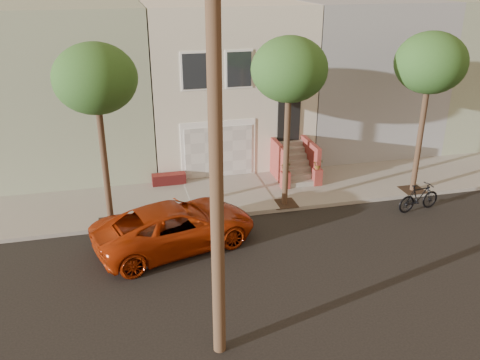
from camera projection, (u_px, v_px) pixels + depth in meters
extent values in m
plane|color=black|center=(293.00, 264.00, 15.84)|extent=(90.00, 90.00, 0.00)
cube|color=gray|center=(250.00, 193.00, 20.60)|extent=(40.00, 3.70, 0.15)
cube|color=beige|center=(220.00, 77.00, 24.43)|extent=(7.00, 8.00, 7.00)
cube|color=gray|center=(73.00, 84.00, 22.95)|extent=(6.50, 8.00, 7.00)
cube|color=gray|center=(350.00, 70.00, 25.91)|extent=(6.50, 8.00, 7.00)
cube|color=gray|center=(461.00, 65.00, 27.33)|extent=(6.50, 8.00, 7.00)
cube|color=white|center=(218.00, 149.00, 21.55)|extent=(3.20, 0.12, 2.50)
cube|color=silver|center=(219.00, 152.00, 21.54)|extent=(2.90, 0.06, 2.20)
cube|color=gray|center=(228.00, 193.00, 20.37)|extent=(3.20, 3.70, 0.02)
cube|color=maroon|center=(169.00, 179.00, 21.19)|extent=(1.40, 0.45, 0.44)
cube|color=black|center=(289.00, 118.00, 21.73)|extent=(1.00, 0.06, 2.00)
cube|color=#3F4751|center=(195.00, 71.00, 20.00)|extent=(1.00, 0.06, 1.40)
cube|color=white|center=(195.00, 71.00, 20.02)|extent=(1.15, 0.05, 1.55)
cube|color=#3F4751|center=(239.00, 69.00, 20.39)|extent=(1.00, 0.06, 1.40)
cube|color=white|center=(239.00, 69.00, 20.41)|extent=(1.15, 0.05, 1.55)
cube|color=#3F4751|center=(282.00, 67.00, 20.79)|extent=(1.00, 0.06, 1.40)
cube|color=white|center=(282.00, 67.00, 20.80)|extent=(1.15, 0.05, 1.55)
cube|color=gray|center=(301.00, 184.00, 21.03)|extent=(1.20, 0.28, 0.20)
cube|color=gray|center=(299.00, 177.00, 21.21)|extent=(1.20, 0.28, 0.20)
cube|color=gray|center=(297.00, 170.00, 21.38)|extent=(1.20, 0.28, 0.20)
cube|color=gray|center=(295.00, 163.00, 21.55)|extent=(1.20, 0.28, 0.20)
cube|color=gray|center=(293.00, 156.00, 21.72)|extent=(1.20, 0.28, 0.20)
cube|color=gray|center=(291.00, 150.00, 21.89)|extent=(1.20, 0.28, 0.20)
cube|color=gray|center=(289.00, 143.00, 22.07)|extent=(1.20, 0.28, 0.20)
cube|color=maroon|center=(279.00, 162.00, 21.36)|extent=(0.18, 1.96, 1.60)
cube|color=maroon|center=(310.00, 159.00, 21.66)|extent=(0.18, 1.96, 1.60)
cube|color=maroon|center=(285.00, 180.00, 20.75)|extent=(0.35, 0.35, 0.70)
imported|color=#264E1C|center=(286.00, 167.00, 20.52)|extent=(0.40, 0.35, 0.45)
cube|color=maroon|center=(317.00, 177.00, 21.05)|extent=(0.35, 0.35, 0.70)
imported|color=#264E1C|center=(318.00, 164.00, 20.83)|extent=(0.41, 0.35, 0.45)
cube|color=#2D2116|center=(111.00, 222.00, 18.07)|extent=(0.90, 0.90, 0.02)
cylinder|color=#3C271B|center=(105.00, 168.00, 17.25)|extent=(0.22, 0.22, 4.20)
ellipsoid|color=#264E1C|center=(95.00, 79.00, 16.06)|extent=(2.70, 2.57, 2.29)
cube|color=#2D2116|center=(284.00, 204.00, 19.49)|extent=(0.90, 0.90, 0.02)
cylinder|color=#3C271B|center=(286.00, 152.00, 18.67)|extent=(0.22, 0.22, 4.20)
ellipsoid|color=#264E1C|center=(289.00, 69.00, 17.47)|extent=(2.70, 2.57, 2.29)
cube|color=#2D2116|center=(412.00, 190.00, 20.68)|extent=(0.90, 0.90, 0.02)
cylinder|color=#3C271B|center=(419.00, 141.00, 19.86)|extent=(0.22, 0.22, 4.20)
ellipsoid|color=#264E1C|center=(431.00, 63.00, 18.67)|extent=(2.70, 2.57, 2.29)
cylinder|color=#483221|center=(216.00, 156.00, 10.37)|extent=(0.30, 0.30, 10.00)
imported|color=#9E2A09|center=(175.00, 226.00, 16.58)|extent=(5.81, 3.85, 1.48)
imported|color=black|center=(419.00, 197.00, 19.08)|extent=(1.88, 0.79, 1.09)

